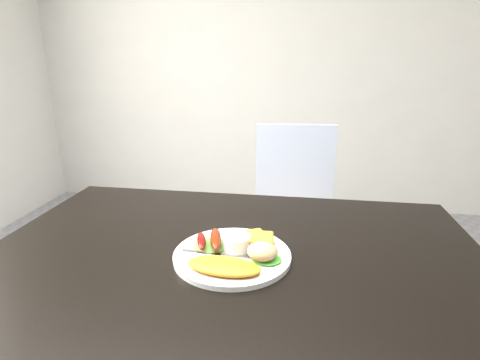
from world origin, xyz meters
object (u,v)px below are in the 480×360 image
person (240,203)px  plate (232,255)px  dining_chair (292,227)px  dining_table (233,259)px

person → plate: size_ratio=4.82×
dining_chair → person: 0.39m
dining_table → dining_chair: bearing=80.3°
plate → dining_chair: bearing=80.8°
dining_table → dining_chair: (0.14, 0.81, -0.28)m
dining_table → plate: size_ratio=4.41×
dining_table → person: 0.56m
plate → dining_table: bearing=95.9°
dining_chair → plate: 0.90m
person → plate: person is taller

